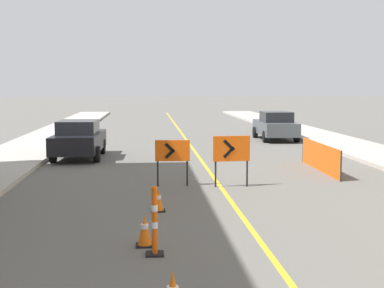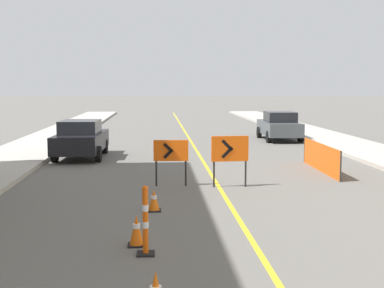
{
  "view_description": "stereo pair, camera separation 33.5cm",
  "coord_description": "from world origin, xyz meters",
  "px_view_note": "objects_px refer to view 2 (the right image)",
  "views": [
    {
      "loc": [
        -2.19,
        5.72,
        3.05
      ],
      "look_at": [
        -0.63,
        24.17,
        1.0
      ],
      "focal_mm": 50.0,
      "sensor_mm": 36.0,
      "label": 1
    },
    {
      "loc": [
        -1.86,
        5.7,
        3.05
      ],
      "look_at": [
        -0.63,
        24.17,
        1.0
      ],
      "focal_mm": 50.0,
      "sensor_mm": 36.0,
      "label": 2
    }
  ],
  "objects_px": {
    "traffic_cone_fifth": "(137,230)",
    "traffic_cone_farthest": "(154,200)",
    "parked_car_curb_near": "(81,139)",
    "parked_car_curb_mid": "(279,126)",
    "arrow_barricade_primary": "(171,153)",
    "arrow_barricade_secondary": "(230,151)",
    "delineator_post_rear": "(145,225)"
  },
  "relations": [
    {
      "from": "traffic_cone_fifth",
      "to": "delineator_post_rear",
      "type": "bearing_deg",
      "value": -71.91
    },
    {
      "from": "parked_car_curb_near",
      "to": "arrow_barricade_primary",
      "type": "bearing_deg",
      "value": -59.22
    },
    {
      "from": "parked_car_curb_mid",
      "to": "arrow_barricade_secondary",
      "type": "bearing_deg",
      "value": -107.43
    },
    {
      "from": "traffic_cone_fifth",
      "to": "arrow_barricade_primary",
      "type": "xyz_separation_m",
      "value": [
        0.82,
        6.03,
        0.71
      ]
    },
    {
      "from": "arrow_barricade_primary",
      "to": "parked_car_curb_near",
      "type": "bearing_deg",
      "value": 120.99
    },
    {
      "from": "delineator_post_rear",
      "to": "parked_car_curb_mid",
      "type": "xyz_separation_m",
      "value": [
        7.0,
        19.72,
        0.25
      ]
    },
    {
      "from": "traffic_cone_farthest",
      "to": "arrow_barricade_primary",
      "type": "xyz_separation_m",
      "value": [
        0.5,
        3.23,
        0.75
      ]
    },
    {
      "from": "parked_car_curb_near",
      "to": "parked_car_curb_mid",
      "type": "relative_size",
      "value": 1.0
    },
    {
      "from": "traffic_cone_farthest",
      "to": "parked_car_curb_mid",
      "type": "distance_m",
      "value": 17.75
    },
    {
      "from": "traffic_cone_fifth",
      "to": "delineator_post_rear",
      "type": "height_order",
      "value": "delineator_post_rear"
    },
    {
      "from": "traffic_cone_farthest",
      "to": "parked_car_curb_near",
      "type": "distance_m",
      "value": 10.25
    },
    {
      "from": "arrow_barricade_primary",
      "to": "arrow_barricade_secondary",
      "type": "distance_m",
      "value": 1.78
    },
    {
      "from": "delineator_post_rear",
      "to": "traffic_cone_farthest",
      "type": "bearing_deg",
      "value": 87.72
    },
    {
      "from": "traffic_cone_fifth",
      "to": "arrow_barricade_primary",
      "type": "distance_m",
      "value": 6.13
    },
    {
      "from": "traffic_cone_farthest",
      "to": "arrow_barricade_secondary",
      "type": "xyz_separation_m",
      "value": [
        2.26,
        2.94,
        0.83
      ]
    },
    {
      "from": "arrow_barricade_primary",
      "to": "delineator_post_rear",
      "type": "bearing_deg",
      "value": -93.39
    },
    {
      "from": "traffic_cone_fifth",
      "to": "parked_car_curb_near",
      "type": "distance_m",
      "value": 12.88
    },
    {
      "from": "traffic_cone_fifth",
      "to": "arrow_barricade_secondary",
      "type": "distance_m",
      "value": 6.35
    },
    {
      "from": "arrow_barricade_primary",
      "to": "parked_car_curb_mid",
      "type": "relative_size",
      "value": 0.32
    },
    {
      "from": "delineator_post_rear",
      "to": "traffic_cone_fifth",
      "type": "bearing_deg",
      "value": 108.09
    },
    {
      "from": "delineator_post_rear",
      "to": "parked_car_curb_mid",
      "type": "relative_size",
      "value": 0.29
    },
    {
      "from": "arrow_barricade_primary",
      "to": "parked_car_curb_near",
      "type": "height_order",
      "value": "parked_car_curb_near"
    },
    {
      "from": "traffic_cone_fifth",
      "to": "traffic_cone_farthest",
      "type": "height_order",
      "value": "traffic_cone_fifth"
    },
    {
      "from": "traffic_cone_fifth",
      "to": "parked_car_curb_mid",
      "type": "distance_m",
      "value": 20.47
    },
    {
      "from": "traffic_cone_fifth",
      "to": "traffic_cone_farthest",
      "type": "distance_m",
      "value": 2.82
    },
    {
      "from": "traffic_cone_fifth",
      "to": "parked_car_curb_mid",
      "type": "bearing_deg",
      "value": 69.46
    },
    {
      "from": "arrow_barricade_primary",
      "to": "parked_car_curb_mid",
      "type": "bearing_deg",
      "value": 66.29
    },
    {
      "from": "traffic_cone_farthest",
      "to": "parked_car_curb_near",
      "type": "height_order",
      "value": "parked_car_curb_near"
    },
    {
      "from": "traffic_cone_farthest",
      "to": "arrow_barricade_primary",
      "type": "height_order",
      "value": "arrow_barricade_primary"
    },
    {
      "from": "parked_car_curb_near",
      "to": "traffic_cone_farthest",
      "type": "bearing_deg",
      "value": -70.48
    },
    {
      "from": "arrow_barricade_secondary",
      "to": "traffic_cone_farthest",
      "type": "bearing_deg",
      "value": -132.63
    },
    {
      "from": "delineator_post_rear",
      "to": "arrow_barricade_secondary",
      "type": "height_order",
      "value": "arrow_barricade_secondary"
    }
  ]
}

